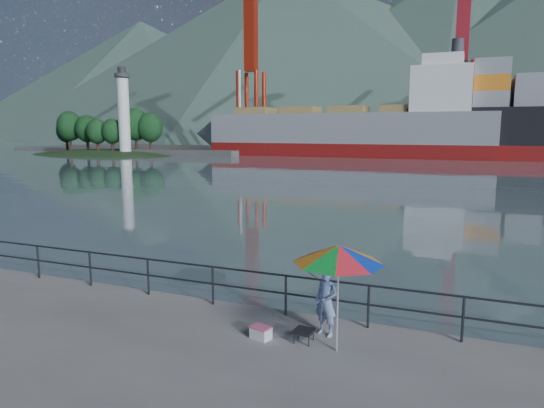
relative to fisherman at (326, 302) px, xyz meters
The scene contains 10 objects.
harbor_water 129.10m from the fisherman, 91.87° to the left, with size 500.00×280.00×0.00m, color slate.
far_dock 92.21m from the fisherman, 86.40° to the left, with size 200.00×40.00×0.40m, color #514F4C.
guardrail 4.28m from the fisherman, behind, with size 22.00×0.06×1.03m.
lighthouse_islet 85.00m from the fisherman, 134.12° to the left, with size 48.00×26.40×19.20m.
fisherman is the anchor object (origin of this frame).
beach_umbrella 1.50m from the fisherman, 58.02° to the right, with size 2.13×2.13×2.23m.
folding_stool 0.88m from the fisherman, 121.83° to the right, with size 0.45×0.45×0.27m.
cooler_bag 1.58m from the fisherman, 149.96° to the right, with size 0.42×0.28×0.24m, color silver.
fishing_rod 1.48m from the fisherman, 116.19° to the left, with size 0.02×0.02×2.07m, color black.
bulk_carrier 73.64m from the fisherman, 101.57° to the left, with size 47.32×8.19×14.50m.
Camera 1 is at (6.88, -8.85, 4.50)m, focal length 32.00 mm.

